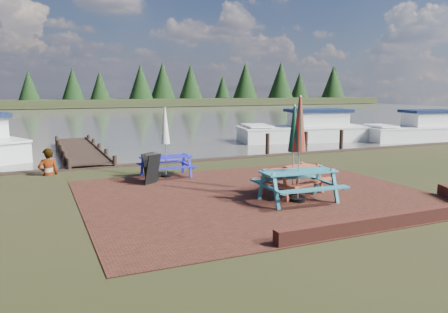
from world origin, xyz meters
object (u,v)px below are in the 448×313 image
jetty (80,150)px  boat_far (419,131)px  picnic_table_teal (299,166)px  picnic_table_blue (166,153)px  person (47,149)px  chalkboard (151,168)px  boat_near (306,131)px  picnic_table_red (293,164)px

jetty → boat_far: (18.85, -1.62, 0.28)m
picnic_table_teal → jetty: 12.08m
picnic_table_blue → jetty: (-1.97, 6.98, -0.67)m
picnic_table_teal → picnic_table_blue: size_ratio=1.18×
jetty → person: 5.39m
picnic_table_blue → person: size_ratio=1.26×
chalkboard → person: (-2.81, 2.62, 0.42)m
picnic_table_teal → jetty: picnic_table_teal is taller
chalkboard → jetty: chalkboard is taller
boat_near → picnic_table_blue: bearing=137.3°
picnic_table_red → jetty: 11.50m
picnic_table_blue → jetty: bearing=106.0°
picnic_table_blue → jetty: picnic_table_blue is taller
boat_near → boat_far: boat_near is taller
picnic_table_blue → boat_near: 13.26m
picnic_table_teal → person: bearing=135.2°
picnic_table_blue → person: 3.94m
picnic_table_red → chalkboard: 4.27m
picnic_table_red → boat_near: bearing=35.5°
picnic_table_red → boat_far: size_ratio=0.36×
chalkboard → person: bearing=100.5°
picnic_table_teal → boat_far: bearing=36.3°
picnic_table_teal → boat_near: bearing=57.9°
boat_near → boat_far: size_ratio=1.19×
jetty → boat_near: (12.66, 0.86, 0.30)m
picnic_table_blue → boat_near: size_ratio=0.28×
picnic_table_red → person: picnic_table_red is taller
picnic_table_blue → chalkboard: picnic_table_blue is taller
jetty → picnic_table_teal: bearing=-69.9°
chalkboard → person: 3.86m
boat_far → picnic_table_teal: bearing=133.0°
picnic_table_blue → picnic_table_red: bearing=-55.0°
boat_far → person: bearing=109.4°
chalkboard → picnic_table_teal: bearing=-88.2°
picnic_table_blue → person: picnic_table_blue is taller
picnic_table_teal → person: (-5.65, 6.21, -0.03)m
chalkboard → person: size_ratio=0.51×
picnic_table_red → person: 8.09m
picnic_table_teal → chalkboard: 4.60m
picnic_table_teal → boat_near: 14.87m
person → jetty: bearing=-117.6°
chalkboard → boat_near: 14.24m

